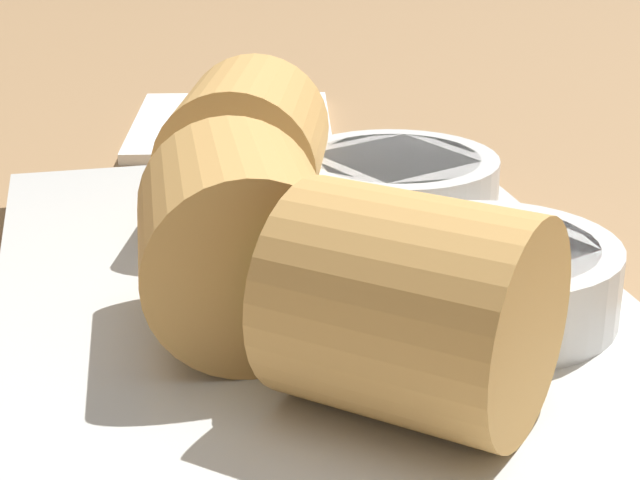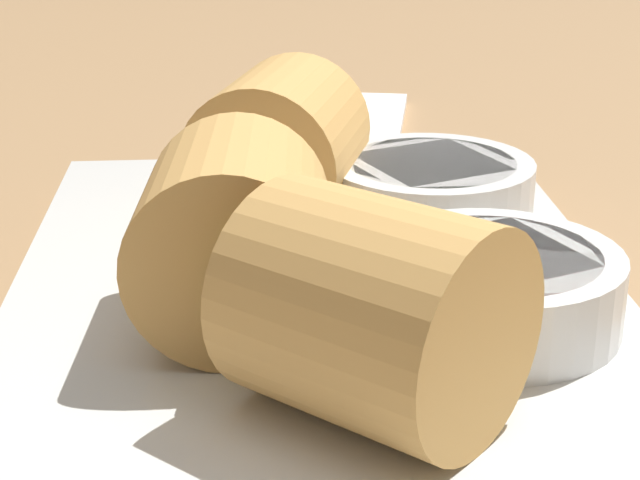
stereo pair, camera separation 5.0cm
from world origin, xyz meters
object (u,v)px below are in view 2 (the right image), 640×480
at_px(serving_plate, 320,328).
at_px(napkin, 305,123).
at_px(dipping_bowl_far, 430,188).
at_px(dipping_bowl_near, 492,288).

xyz_separation_m(serving_plate, napkin, (-0.28, 0.01, -0.00)).
xyz_separation_m(serving_plate, dipping_bowl_far, (-0.08, 0.05, 0.02)).
bearing_deg(napkin, dipping_bowl_far, 11.36).
xyz_separation_m(dipping_bowl_far, napkin, (-0.20, -0.04, -0.03)).
relative_size(dipping_bowl_far, napkin, 0.55).
xyz_separation_m(dipping_bowl_near, napkin, (-0.30, -0.04, -0.03)).
bearing_deg(dipping_bowl_far, dipping_bowl_near, 1.99).
height_order(serving_plate, napkin, serving_plate).
bearing_deg(serving_plate, napkin, 177.72).
xyz_separation_m(serving_plate, dipping_bowl_near, (0.02, 0.05, 0.02)).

